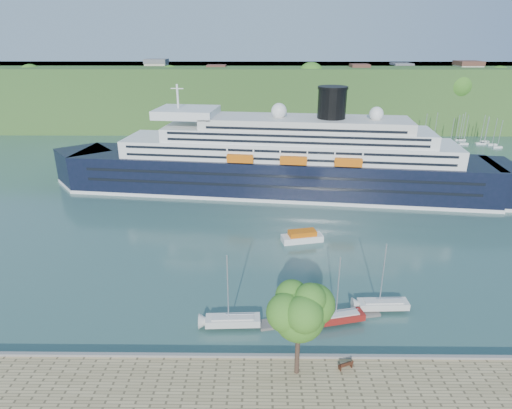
# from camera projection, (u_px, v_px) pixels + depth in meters

# --- Properties ---
(ground) EXTENTS (400.00, 400.00, 0.00)m
(ground) POSITION_uv_depth(u_px,v_px,m) (284.00, 363.00, 49.49)
(ground) COLOR #2E5350
(ground) RESTS_ON ground
(far_hillside) EXTENTS (400.00, 50.00, 24.00)m
(far_hillside) POSITION_uv_depth(u_px,v_px,m) (267.00, 95.00, 179.86)
(far_hillside) COLOR #2A5321
(far_hillside) RESTS_ON ground
(quay_coping) EXTENTS (220.00, 0.50, 0.30)m
(quay_coping) POSITION_uv_depth(u_px,v_px,m) (284.00, 356.00, 48.88)
(quay_coping) COLOR slate
(quay_coping) RESTS_ON promenade
(cruise_ship) EXTENTS (112.70, 29.31, 25.05)m
(cruise_ship) POSITION_uv_depth(u_px,v_px,m) (278.00, 141.00, 99.22)
(cruise_ship) COLOR black
(cruise_ship) RESTS_ON ground
(park_bench) EXTENTS (1.84, 1.30, 1.09)m
(park_bench) POSITION_uv_depth(u_px,v_px,m) (346.00, 364.00, 47.09)
(park_bench) COLOR #492415
(park_bench) RESTS_ON promenade
(promenade_tree) EXTENTS (7.31, 7.31, 12.11)m
(promenade_tree) POSITION_uv_depth(u_px,v_px,m) (298.00, 327.00, 44.51)
(promenade_tree) COLOR #376A1C
(promenade_tree) RESTS_ON promenade
(floating_pontoon) EXTENTS (16.59, 5.26, 0.37)m
(floating_pontoon) POSITION_uv_depth(u_px,v_px,m) (320.00, 318.00, 56.99)
(floating_pontoon) COLOR #65615A
(floating_pontoon) RESTS_ON ground
(sailboat_white_near) EXTENTS (7.87, 2.51, 10.06)m
(sailboat_white_near) POSITION_uv_depth(u_px,v_px,m) (232.00, 294.00, 53.69)
(sailboat_white_near) COLOR silver
(sailboat_white_near) RESTS_ON ground
(sailboat_red) EXTENTS (7.59, 3.67, 9.45)m
(sailboat_red) POSITION_uv_depth(u_px,v_px,m) (341.00, 293.00, 54.55)
(sailboat_red) COLOR maroon
(sailboat_red) RESTS_ON ground
(sailboat_white_far) EXTENTS (7.62, 2.40, 9.75)m
(sailboat_white_far) POSITION_uv_depth(u_px,v_px,m) (386.00, 280.00, 57.13)
(sailboat_white_far) COLOR silver
(sailboat_white_far) RESTS_ON ground
(tender_launch) EXTENTS (7.98, 4.18, 2.10)m
(tender_launch) POSITION_uv_depth(u_px,v_px,m) (302.00, 236.00, 78.35)
(tender_launch) COLOR #D15D0C
(tender_launch) RESTS_ON ground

